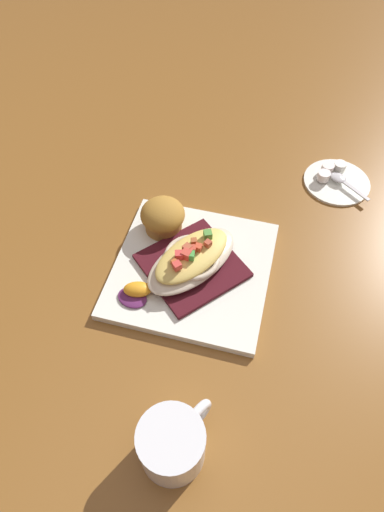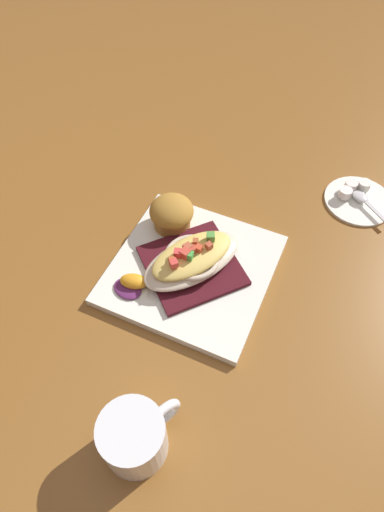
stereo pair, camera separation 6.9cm
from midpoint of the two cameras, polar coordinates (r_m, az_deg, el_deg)
name	(u,v)px [view 1 (the left image)]	position (r m, az deg, el deg)	size (l,w,h in m)	color
ground_plane	(192,272)	(0.73, -2.72, -2.26)	(2.60, 2.60, 0.00)	brown
square_plate	(192,269)	(0.72, -2.74, -1.94)	(0.25, 0.25, 0.01)	white
folded_napkin	(192,265)	(0.71, -2.77, -1.44)	(0.14, 0.14, 0.01)	#45121A
gratin_dish	(192,258)	(0.70, -2.85, -0.44)	(0.17, 0.19, 0.05)	beige
muffin	(163,217)	(0.75, -6.47, 4.96)	(0.08, 0.08, 0.06)	#AA7634
orange_garnish	(136,292)	(0.69, -10.18, -4.82)	(0.06, 0.05, 0.02)	#5E2458
coffee_mug	(173,445)	(0.58, -6.21, -23.57)	(0.08, 0.10, 0.08)	white
creamer_saucer	(337,181)	(0.89, 16.28, 9.23)	(0.13, 0.13, 0.01)	white
spoon	(340,179)	(0.89, 16.67, 9.44)	(0.08, 0.07, 0.01)	silver
creamer_cup_0	(340,166)	(0.91, 16.62, 11.01)	(0.02, 0.02, 0.02)	white
creamer_cup_1	(328,168)	(0.90, 15.15, 10.88)	(0.02, 0.02, 0.02)	white
creamer_cup_2	(324,176)	(0.88, 14.64, 9.94)	(0.02, 0.02, 0.02)	white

